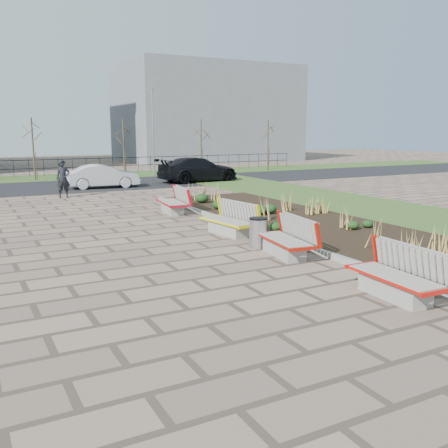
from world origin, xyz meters
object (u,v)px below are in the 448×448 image
bench_b (284,237)px  lamp_east (153,133)px  litter_bin (258,233)px  car_silver (103,176)px  pedestrian (63,179)px  bench_c (228,219)px  bench_d (172,201)px  bench_a (395,273)px  car_black (198,169)px

bench_b → lamp_east: (5.00, 23.52, 2.54)m
litter_bin → lamp_east: 23.14m
lamp_east → car_silver: bearing=-131.7°
pedestrian → lamp_east: 12.18m
litter_bin → pedestrian: pedestrian is taller
bench_c → pedestrian: bearing=96.6°
bench_c → car_silver: bearing=82.9°
bench_d → litter_bin: 6.64m
bench_c → bench_a: bearing=-97.7°
lamp_east → litter_bin: bearing=-102.9°
bench_a → bench_c: bearing=93.0°
bench_c → car_black: car_black is taller
bench_a → car_black: car_black is taller
bench_b → pedestrian: 14.81m
car_silver → lamp_east: (5.15, 5.79, 2.36)m
bench_a → bench_d: 11.52m
pedestrian → bench_a: bearing=-82.5°
bench_c → car_silver: 14.66m
litter_bin → pedestrian: size_ratio=0.45×
bench_c → litter_bin: bearing=-101.1°
bench_d → pedestrian: bearing=120.0°
bench_a → car_black: size_ratio=0.40×
bench_b → litter_bin: bench_b is taller
bench_a → bench_b: bearing=93.0°
bench_a → bench_c: size_ratio=1.00×
litter_bin → car_silver: 16.63m
bench_c → litter_bin: 1.98m
bench_b → car_silver: size_ratio=0.52×
bench_a → pedestrian: size_ratio=1.14×
bench_d → lamp_east: bearing=79.1°
bench_c → litter_bin: size_ratio=2.51×
bench_a → car_silver: 21.51m
litter_bin → car_black: bearing=70.2°
bench_a → car_silver: size_ratio=0.52×
bench_b → bench_d: 7.74m
bench_d → lamp_east: size_ratio=0.35×
car_silver → lamp_east: bearing=-36.9°
bench_c → car_black: bearing=60.5°
bench_a → bench_b: (0.00, 3.78, 0.00)m
bench_b → lamp_east: size_ratio=0.35×
bench_b → car_black: (6.09, 18.36, 0.29)m
pedestrian → car_black: 9.81m
bench_a → car_black: bearing=77.7°
bench_b → car_silver: car_silver is taller
bench_d → pedestrian: 7.39m
pedestrian → car_black: pedestrian is taller
bench_b → lamp_east: 24.18m
bench_c → bench_d: 4.67m
pedestrian → lamp_east: (7.92, 9.01, 2.12)m
pedestrian → car_silver: (2.77, 3.22, -0.24)m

